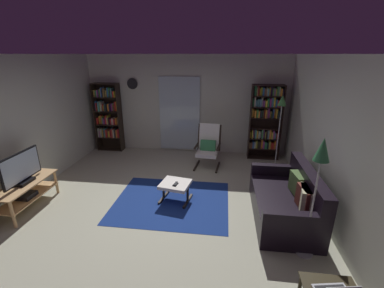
# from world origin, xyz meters

# --- Properties ---
(ground_plane) EXTENTS (7.02, 7.02, 0.00)m
(ground_plane) POSITION_xyz_m (0.00, 0.00, 0.00)
(ground_plane) COLOR #AAAA92
(wall_back) EXTENTS (5.60, 0.06, 2.60)m
(wall_back) POSITION_xyz_m (0.00, 2.90, 1.30)
(wall_back) COLOR beige
(wall_back) RESTS_ON ground
(wall_left) EXTENTS (0.06, 6.00, 2.60)m
(wall_left) POSITION_xyz_m (-2.70, 0.00, 1.30)
(wall_left) COLOR beige
(wall_left) RESTS_ON ground
(wall_right) EXTENTS (0.06, 6.00, 2.60)m
(wall_right) POSITION_xyz_m (2.70, 0.00, 1.30)
(wall_right) COLOR beige
(wall_right) RESTS_ON ground
(glass_door_panel) EXTENTS (1.10, 0.01, 2.00)m
(glass_door_panel) POSITION_xyz_m (-0.19, 2.83, 1.05)
(glass_door_panel) COLOR silver
(area_rug) EXTENTS (2.09, 1.70, 0.01)m
(area_rug) POSITION_xyz_m (0.10, 0.16, 0.00)
(area_rug) COLOR navy
(area_rug) RESTS_ON ground
(tv_stand) EXTENTS (0.45, 1.19, 0.49)m
(tv_stand) POSITION_xyz_m (-2.37, -0.35, 0.33)
(tv_stand) COLOR tan
(tv_stand) RESTS_ON ground
(television) EXTENTS (0.20, 0.84, 0.56)m
(television) POSITION_xyz_m (-2.37, -0.35, 0.75)
(television) COLOR black
(television) RESTS_ON tv_stand
(bookshelf_near_tv) EXTENTS (0.70, 0.30, 1.87)m
(bookshelf_near_tv) POSITION_xyz_m (-2.17, 2.70, 0.98)
(bookshelf_near_tv) COLOR black
(bookshelf_near_tv) RESTS_ON ground
(bookshelf_near_sofa) EXTENTS (0.78, 0.30, 1.90)m
(bookshelf_near_sofa) POSITION_xyz_m (2.05, 2.60, 1.00)
(bookshelf_near_sofa) COLOR black
(bookshelf_near_sofa) RESTS_ON ground
(leather_sofa) EXTENTS (0.90, 1.73, 0.86)m
(leather_sofa) POSITION_xyz_m (2.10, -0.07, 0.31)
(leather_sofa) COLOR black
(leather_sofa) RESTS_ON ground
(lounge_armchair) EXTENTS (0.62, 0.70, 1.02)m
(lounge_armchair) POSITION_xyz_m (0.66, 1.90, 0.53)
(lounge_armchair) COLOR black
(lounge_armchair) RESTS_ON ground
(ottoman) EXTENTS (0.60, 0.56, 0.36)m
(ottoman) POSITION_xyz_m (0.17, 0.23, 0.30)
(ottoman) COLOR white
(ottoman) RESTS_ON ground
(tv_remote) EXTENTS (0.05, 0.15, 0.02)m
(tv_remote) POSITION_xyz_m (0.19, 0.18, 0.37)
(tv_remote) COLOR black
(tv_remote) RESTS_ON ottoman
(cell_phone) EXTENTS (0.10, 0.15, 0.01)m
(cell_phone) POSITION_xyz_m (0.19, 0.15, 0.37)
(cell_phone) COLOR black
(cell_phone) RESTS_ON ottoman
(floor_lamp_by_sofa) EXTENTS (0.22, 0.22, 1.68)m
(floor_lamp_by_sofa) POSITION_xyz_m (2.18, -0.91, 1.36)
(floor_lamp_by_sofa) COLOR #A5A5AD
(floor_lamp_by_sofa) RESTS_ON ground
(floor_lamp_by_shelf) EXTENTS (0.22, 0.22, 1.76)m
(floor_lamp_by_shelf) POSITION_xyz_m (2.25, 1.87, 1.40)
(floor_lamp_by_shelf) COLOR #A5A5AD
(floor_lamp_by_shelf) RESTS_ON ground
(wall_clock) EXTENTS (0.29, 0.03, 0.29)m
(wall_clock) POSITION_xyz_m (-1.46, 2.82, 1.85)
(wall_clock) COLOR silver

